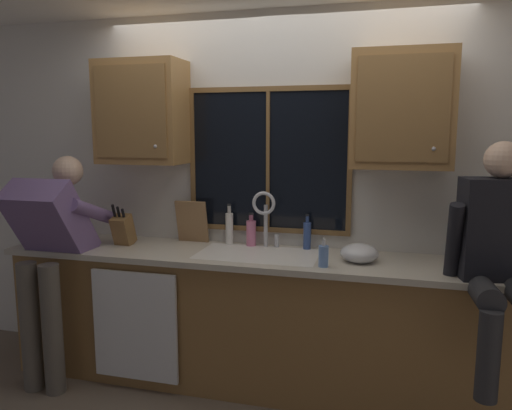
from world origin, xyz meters
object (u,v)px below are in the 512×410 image
object	(u,v)px
soap_dispenser	(323,256)
bottle_green_glass	(307,235)
mixing_bowl	(359,253)
knife_block	(123,230)
bottle_amber_small	(229,228)
cutting_board	(192,222)
person_sitting_on_counter	(501,250)
person_standing	(51,246)
bottle_tall_clear	(251,232)

from	to	relation	value
soap_dispenser	bottle_green_glass	bearing A→B (deg)	111.89
mixing_bowl	knife_block	bearing A→B (deg)	179.20
soap_dispenser	bottle_amber_small	world-z (taller)	bottle_amber_small
knife_block	cutting_board	xyz separation A→B (m)	(0.45, 0.21, 0.04)
person_sitting_on_counter	mixing_bowl	size ratio (longest dim) A/B	5.33
person_standing	bottle_amber_small	distance (m)	1.22
person_sitting_on_counter	soap_dispenser	distance (m)	0.96
mixing_bowl	soap_dispenser	distance (m)	0.27
person_standing	bottle_amber_small	world-z (taller)	person_standing
knife_block	bottle_amber_small	bearing A→B (deg)	16.77
knife_block	soap_dispenser	bearing A→B (deg)	-7.77
bottle_green_glass	bottle_amber_small	distance (m)	0.57
knife_block	bottle_amber_small	size ratio (longest dim) A/B	1.09
person_standing	mixing_bowl	size ratio (longest dim) A/B	6.60
person_standing	cutting_board	world-z (taller)	person_standing
person_sitting_on_counter	bottle_green_glass	xyz separation A→B (m)	(-1.12, 0.50, -0.08)
bottle_tall_clear	bottle_amber_small	xyz separation A→B (m)	(-0.17, 0.01, 0.02)
mixing_bowl	bottle_tall_clear	xyz separation A→B (m)	(-0.77, 0.23, 0.04)
bottle_tall_clear	bottle_amber_small	bearing A→B (deg)	176.30
bottle_green_glass	bottle_tall_clear	distance (m)	0.40
soap_dispenser	bottle_tall_clear	size ratio (longest dim) A/B	0.76
knife_block	mixing_bowl	distance (m)	1.67
mixing_bowl	bottle_tall_clear	world-z (taller)	bottle_tall_clear
soap_dispenser	person_standing	bearing A→B (deg)	-176.08
cutting_board	bottle_green_glass	size ratio (longest dim) A/B	1.28
person_sitting_on_counter	bottle_green_glass	world-z (taller)	person_sitting_on_counter
mixing_bowl	soap_dispenser	world-z (taller)	soap_dispenser
soap_dispenser	bottle_green_glass	size ratio (longest dim) A/B	0.74
bottle_green_glass	knife_block	bearing A→B (deg)	-170.63
soap_dispenser	bottle_tall_clear	distance (m)	0.70
person_standing	bottle_green_glass	bearing A→B (deg)	18.00
person_standing	bottle_green_glass	distance (m)	1.74
bottle_tall_clear	bottle_green_glass	bearing A→B (deg)	0.69
soap_dispenser	bottle_amber_small	bearing A→B (deg)	150.23
bottle_amber_small	cutting_board	bearing A→B (deg)	-177.32
person_sitting_on_counter	knife_block	xyz separation A→B (m)	(-2.42, 0.28, -0.08)
knife_block	bottle_amber_small	xyz separation A→B (m)	(0.73, 0.22, 0.01)
mixing_bowl	soap_dispenser	bearing A→B (deg)	-138.94
mixing_bowl	bottle_green_glass	size ratio (longest dim) A/B	0.96
person_standing	mixing_bowl	world-z (taller)	person_standing
person_sitting_on_counter	bottle_tall_clear	bearing A→B (deg)	162.12
knife_block	bottle_green_glass	size ratio (longest dim) A/B	1.31
person_standing	cutting_board	bearing A→B (deg)	33.40
person_standing	mixing_bowl	distance (m)	2.05
person_standing	soap_dispenser	xyz separation A→B (m)	(1.82, 0.12, 0.03)
person_standing	knife_block	size ratio (longest dim) A/B	4.85
cutting_board	person_standing	bearing A→B (deg)	-146.60
soap_dispenser	bottle_amber_small	size ratio (longest dim) A/B	0.62
cutting_board	soap_dispenser	world-z (taller)	cutting_board
soap_dispenser	bottle_tall_clear	world-z (taller)	bottle_tall_clear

